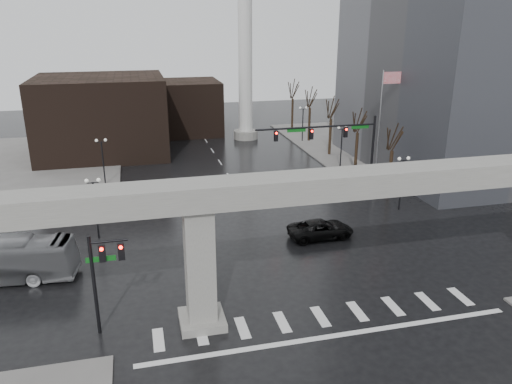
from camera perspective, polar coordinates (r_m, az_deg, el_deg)
ground at (r=31.90m, az=6.72°, el=-13.00°), size 160.00×160.00×0.00m
sidewalk_ne at (r=72.89m, az=16.23°, el=5.08°), size 28.00×36.00×0.15m
elevated_guideway at (r=29.30m, az=9.56°, el=-1.13°), size 48.00×2.60×8.70m
building_far_left at (r=68.31m, az=-17.20°, el=8.32°), size 16.00×14.00×10.00m
building_far_mid at (r=78.62m, az=-7.95°, el=9.58°), size 10.00×10.00×8.00m
smokestack at (r=72.99m, az=-1.25°, el=16.41°), size 3.60×3.60×30.00m
signal_mast_arm at (r=49.11m, az=9.28°, el=5.90°), size 12.12×0.43×8.00m
signal_left_pole at (r=28.78m, az=-17.10°, el=-8.26°), size 2.30×0.30×6.00m
flagpole_assembly at (r=54.28m, az=14.28°, el=8.66°), size 2.06×0.12×12.00m
lamp_right_0 at (r=47.56m, az=16.38°, el=1.98°), size 1.22×0.32×5.11m
lamp_right_1 at (r=59.62m, az=9.77°, el=5.90°), size 1.22×0.32×5.11m
lamp_right_2 at (r=72.37m, az=5.38°, el=8.42°), size 1.22×0.32×5.11m
lamp_left_0 at (r=41.55m, az=-17.97°, el=-0.66°), size 1.22×0.32×5.11m
lamp_left_1 at (r=54.94m, az=-17.15°, el=4.17°), size 1.22×0.32×5.11m
lamp_left_2 at (r=68.57m, az=-16.66°, el=7.10°), size 1.22×0.32×5.11m
tree_right_0 at (r=51.59m, az=15.13°, el=2.62°), size 1.09×1.58×7.50m
tree_right_1 at (r=58.43m, az=11.43°, el=4.89°), size 1.09×1.61×7.67m
tree_right_2 at (r=65.53m, az=8.50°, el=6.66°), size 1.10×1.63×7.85m
tree_right_3 at (r=72.82m, az=6.14°, el=8.07°), size 1.11×1.66×8.02m
tree_right_4 at (r=80.25m, az=4.20°, el=9.21°), size 1.12×1.69×8.19m
pickup_truck at (r=40.97m, az=7.40°, el=-4.23°), size 5.44×2.65×1.49m
far_car at (r=50.46m, az=-3.28°, el=0.34°), size 2.06×3.91×1.27m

